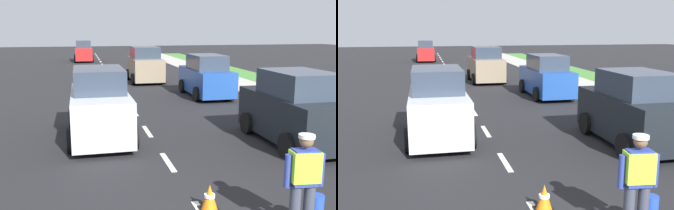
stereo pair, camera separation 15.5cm
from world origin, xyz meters
TOP-DOWN VIEW (x-y plane):
  - ground_plane at (0.00, 21.00)m, footprint 96.00×96.00m
  - sidewalk_right at (7.20, 10.00)m, footprint 2.40×72.00m
  - lane_center_line at (0.00, 25.20)m, footprint 0.14×46.40m
  - road_worker at (1.43, 1.96)m, footprint 0.77×0.36m
  - traffic_cone_near at (0.17, 2.99)m, footprint 0.36×0.36m
  - car_outgoing_far at (1.91, 20.40)m, footprint 2.05×3.98m
  - car_parked_curbside at (3.99, 6.52)m, footprint 2.04×3.99m
  - car_parked_far at (3.98, 14.64)m, footprint 1.92×4.20m
  - car_oncoming_lead at (-1.52, 8.33)m, footprint 1.92×4.17m
  - car_oncoming_third at (-1.61, 36.41)m, footprint 1.87×4.05m

SIDE VIEW (x-z plane):
  - ground_plane at x=0.00m, z-range 0.00..0.00m
  - sidewalk_right at x=7.20m, z-range -0.07..0.07m
  - lane_center_line at x=0.00m, z-range 0.00..0.01m
  - traffic_cone_near at x=0.17m, z-range 0.00..0.51m
  - road_worker at x=1.43m, z-range 0.10..1.77m
  - car_parked_far at x=3.98m, z-range -0.07..1.97m
  - car_oncoming_third at x=-1.61m, z-range -0.08..2.00m
  - car_parked_curbside at x=3.99m, z-range -0.08..2.05m
  - car_oncoming_lead at x=-1.52m, z-range -0.08..2.07m
  - car_outgoing_far at x=1.91m, z-range -0.08..2.11m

